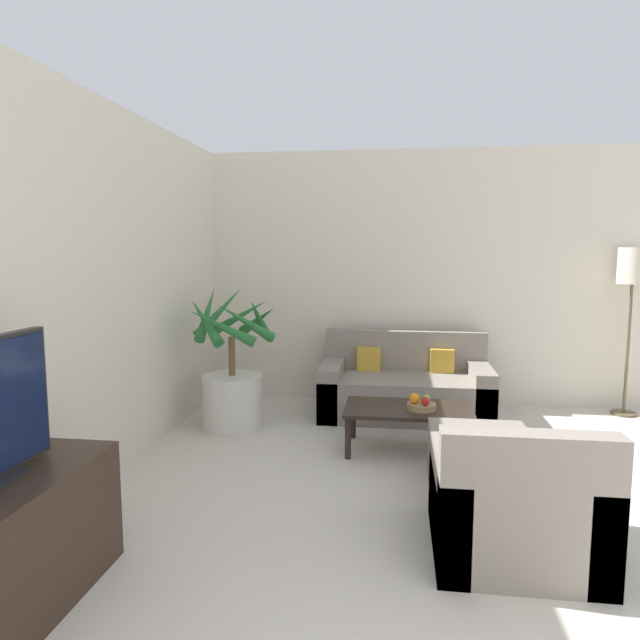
{
  "coord_description": "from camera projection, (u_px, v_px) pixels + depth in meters",
  "views": [
    {
      "loc": [
        -1.13,
        -0.31,
        1.64
      ],
      "look_at": [
        -1.84,
        4.89,
        1.0
      ],
      "focal_mm": 32.0,
      "sensor_mm": 36.0,
      "label": 1
    }
  ],
  "objects": [
    {
      "name": "apple_red",
      "position": [
        425.0,
        401.0,
        4.53
      ],
      "size": [
        0.07,
        0.07,
        0.07
      ],
      "color": "red",
      "rests_on": "fruit_bowl"
    },
    {
      "name": "apple_green",
      "position": [
        426.0,
        399.0,
        4.62
      ],
      "size": [
        0.07,
        0.07,
        0.07
      ],
      "color": "olive",
      "rests_on": "fruit_bowl"
    },
    {
      "name": "ottoman",
      "position": [
        479.0,
        459.0,
        3.95
      ],
      "size": [
        0.67,
        0.56,
        0.41
      ],
      "color": "gray",
      "rests_on": "ground_plane"
    },
    {
      "name": "wall_back",
      "position": [
        506.0,
        278.0,
        5.99
      ],
      "size": [
        7.94,
        0.06,
        2.7
      ],
      "color": "beige",
      "rests_on": "ground_plane"
    },
    {
      "name": "orange_fruit",
      "position": [
        415.0,
        398.0,
        4.59
      ],
      "size": [
        0.08,
        0.08,
        0.08
      ],
      "color": "orange",
      "rests_on": "fruit_bowl"
    },
    {
      "name": "wall_left",
      "position": [
        58.0,
        298.0,
        3.51
      ],
      "size": [
        0.06,
        7.48,
        2.7
      ],
      "color": "beige",
      "rests_on": "ground_plane"
    },
    {
      "name": "sofa_loveseat",
      "position": [
        405.0,
        388.0,
        5.71
      ],
      "size": [
        1.66,
        0.88,
        0.81
      ],
      "color": "gray",
      "rests_on": "ground_plane"
    },
    {
      "name": "armchair",
      "position": [
        514.0,
        508.0,
        3.07
      ],
      "size": [
        0.85,
        0.86,
        0.79
      ],
      "color": "gray",
      "rests_on": "ground_plane"
    },
    {
      "name": "potted_palm",
      "position": [
        233.0,
        381.0,
        5.28
      ],
      "size": [
        0.88,
        0.88,
        1.32
      ],
      "color": "beige",
      "rests_on": "ground_plane"
    },
    {
      "name": "fruit_bowl",
      "position": [
        421.0,
        406.0,
        4.6
      ],
      "size": [
        0.23,
        0.23,
        0.05
      ],
      "color": "#997A4C",
      "rests_on": "coffee_table"
    },
    {
      "name": "coffee_table",
      "position": [
        408.0,
        412.0,
        4.68
      ],
      "size": [
        1.04,
        0.61,
        0.36
      ],
      "color": "black",
      "rests_on": "ground_plane"
    },
    {
      "name": "floor_lamp",
      "position": [
        633.0,
        276.0,
        5.57
      ],
      "size": [
        0.28,
        0.28,
        1.67
      ],
      "color": "brown",
      "rests_on": "ground_plane"
    }
  ]
}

